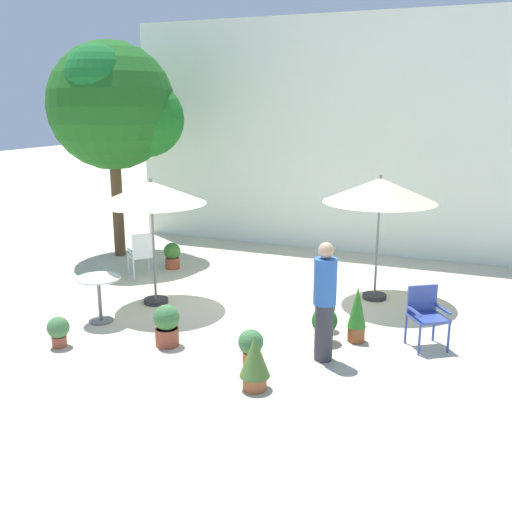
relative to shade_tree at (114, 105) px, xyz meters
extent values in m
plane|color=beige|center=(4.33, -1.92, -3.45)|extent=(60.00, 60.00, 0.00)
cube|color=white|center=(4.33, 2.51, -0.72)|extent=(10.21, 0.30, 5.47)
cylinder|color=brown|center=(-0.05, -0.03, -2.23)|extent=(0.26, 0.26, 2.45)
sphere|color=#1C5B1C|center=(-0.05, -0.03, -0.01)|extent=(2.83, 2.83, 2.83)
sphere|color=#1A671F|center=(0.66, 0.25, -0.29)|extent=(1.70, 1.70, 1.70)
sphere|color=#286127|center=(-0.62, 0.39, 0.13)|extent=(1.56, 1.56, 1.56)
sphere|color=#166526|center=(0.09, -0.67, 0.55)|extent=(1.42, 1.42, 1.42)
cylinder|color=#2D2D2D|center=(6.19, -0.91, -3.41)|extent=(0.44, 0.44, 0.08)
cylinder|color=slate|center=(6.19, -0.91, -2.33)|extent=(0.04, 0.04, 2.24)
cone|color=beige|center=(6.19, -0.91, -1.43)|extent=(2.02, 2.02, 0.43)
sphere|color=slate|center=(6.19, -0.91, -1.18)|extent=(0.06, 0.06, 0.06)
cylinder|color=#2D2D2D|center=(2.57, -2.68, -3.41)|extent=(0.44, 0.44, 0.08)
cylinder|color=slate|center=(2.57, -2.68, -2.35)|extent=(0.04, 0.04, 2.21)
cone|color=beige|center=(2.57, -2.68, -1.43)|extent=(1.91, 1.91, 0.39)
sphere|color=slate|center=(2.57, -2.68, -1.21)|extent=(0.06, 0.06, 0.06)
cylinder|color=white|center=(2.23, -3.84, -2.70)|extent=(0.73, 0.73, 0.02)
cylinder|color=slate|center=(2.23, -3.84, -3.08)|extent=(0.06, 0.06, 0.74)
cylinder|color=slate|center=(2.23, -3.84, -3.44)|extent=(0.40, 0.40, 0.03)
cube|color=#364A9A|center=(7.36, -2.88, -2.98)|extent=(0.68, 0.67, 0.04)
cube|color=#364A9A|center=(7.24, -2.70, -2.75)|extent=(0.41, 0.30, 0.41)
cube|color=#364A9A|center=(7.17, -3.00, -2.86)|extent=(0.28, 0.38, 0.03)
cube|color=#364A9A|center=(7.55, -2.75, -2.86)|extent=(0.28, 0.38, 0.03)
cylinder|color=#364A9A|center=(7.30, -3.19, -3.23)|extent=(0.04, 0.04, 0.45)
cylinder|color=#364A9A|center=(7.67, -2.93, -3.23)|extent=(0.04, 0.04, 0.45)
cylinder|color=#364A9A|center=(7.05, -2.82, -3.23)|extent=(0.04, 0.04, 0.45)
cylinder|color=#364A9A|center=(7.42, -2.56, -3.23)|extent=(0.04, 0.04, 0.45)
cube|color=silver|center=(1.36, -1.28, -3.02)|extent=(0.65, 0.66, 0.04)
cube|color=silver|center=(1.52, -1.42, -2.76)|extent=(0.33, 0.36, 0.48)
cube|color=silver|center=(1.50, -1.12, -2.90)|extent=(0.34, 0.30, 0.03)
cube|color=silver|center=(1.22, -1.44, -2.90)|extent=(0.34, 0.30, 0.03)
cylinder|color=silver|center=(1.34, -0.98, -3.25)|extent=(0.04, 0.04, 0.41)
cylinder|color=silver|center=(1.06, -1.31, -3.25)|extent=(0.04, 0.04, 0.41)
cylinder|color=silver|center=(1.66, -1.25, -3.25)|extent=(0.04, 0.04, 0.41)
cylinder|color=silver|center=(1.37, -1.58, -3.25)|extent=(0.04, 0.04, 0.41)
cylinder|color=#C15634|center=(5.25, -4.57, -3.32)|extent=(0.23, 0.23, 0.27)
cylinder|color=#382819|center=(5.25, -4.57, -3.20)|extent=(0.20, 0.20, 0.02)
sphere|color=#3F7341|center=(5.25, -4.57, -3.04)|extent=(0.34, 0.34, 0.34)
sphere|color=#EB4B3A|center=(5.17, -4.62, -3.00)|extent=(0.09, 0.09, 0.09)
sphere|color=#EB4B3A|center=(5.29, -4.68, -2.99)|extent=(0.06, 0.06, 0.06)
sphere|color=#EB4B3A|center=(5.24, -4.44, -2.96)|extent=(0.09, 0.09, 0.09)
cylinder|color=#A04B36|center=(2.30, -4.93, -3.37)|extent=(0.22, 0.22, 0.16)
cylinder|color=#382819|center=(2.30, -4.93, -3.30)|extent=(0.19, 0.19, 0.02)
sphere|color=#437141|center=(2.30, -4.93, -3.15)|extent=(0.33, 0.33, 0.33)
cylinder|color=#9D472C|center=(1.69, -0.58, -3.34)|extent=(0.31, 0.31, 0.24)
cylinder|color=#382819|center=(1.69, -0.58, -3.23)|extent=(0.27, 0.27, 0.02)
sphere|color=#356B27|center=(1.69, -0.58, -3.06)|extent=(0.36, 0.36, 0.36)
cylinder|color=brown|center=(6.34, -3.04, -3.34)|extent=(0.26, 0.26, 0.24)
cylinder|color=#382819|center=(6.34, -3.04, -3.23)|extent=(0.23, 0.23, 0.02)
cone|color=#34832A|center=(6.34, -3.04, -2.90)|extent=(0.28, 0.28, 0.64)
cylinder|color=#B05A2F|center=(5.78, -2.77, -3.33)|extent=(0.21, 0.21, 0.24)
cylinder|color=#382819|center=(5.78, -2.77, -3.22)|extent=(0.19, 0.19, 0.02)
sphere|color=#2A5A2B|center=(5.78, -2.77, -3.08)|extent=(0.31, 0.31, 0.31)
sphere|color=gold|center=(5.87, -2.86, -3.12)|extent=(0.06, 0.06, 0.06)
sphere|color=gold|center=(5.70, -2.67, -3.01)|extent=(0.06, 0.06, 0.06)
sphere|color=gold|center=(5.69, -2.74, -3.12)|extent=(0.07, 0.07, 0.07)
sphere|color=gold|center=(5.67, -2.74, -3.09)|extent=(0.09, 0.09, 0.09)
cylinder|color=brown|center=(3.76, -4.27, -3.32)|extent=(0.35, 0.35, 0.27)
cylinder|color=#382819|center=(3.76, -4.27, -3.19)|extent=(0.31, 0.31, 0.02)
sphere|color=#3C713C|center=(3.76, -4.27, -3.01)|extent=(0.39, 0.39, 0.39)
cylinder|color=#A54E30|center=(5.90, -3.25, -3.37)|extent=(0.24, 0.24, 0.18)
cylinder|color=#382819|center=(5.90, -3.25, -3.29)|extent=(0.21, 0.21, 0.02)
sphere|color=#1C581B|center=(5.90, -3.25, -3.11)|extent=(0.39, 0.39, 0.39)
cylinder|color=#9C5634|center=(5.51, -5.06, -3.36)|extent=(0.30, 0.30, 0.18)
cylinder|color=#382819|center=(5.51, -5.06, -3.28)|extent=(0.27, 0.27, 0.02)
cone|color=#496E2F|center=(5.51, -5.06, -3.00)|extent=(0.39, 0.39, 0.54)
cylinder|color=#33333D|center=(6.06, -3.86, -3.04)|extent=(0.26, 0.26, 0.83)
cylinder|color=#2E61B8|center=(6.06, -3.86, -2.30)|extent=(0.35, 0.35, 0.66)
sphere|color=tan|center=(6.06, -3.86, -1.86)|extent=(0.22, 0.22, 0.22)
camera|label=1|loc=(8.16, -11.40, 0.11)|focal=41.61mm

